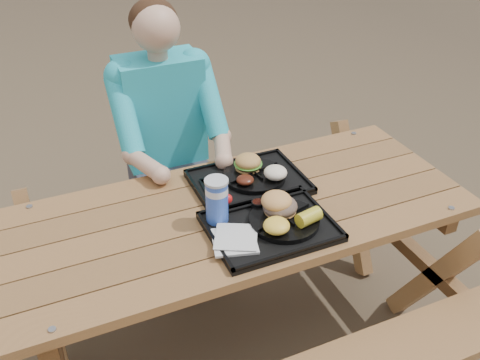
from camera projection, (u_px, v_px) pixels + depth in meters
name	position (u px, v px, depth m)	size (l,w,h in m)	color
ground	(240.00, 338.00, 2.49)	(60.00, 60.00, 0.00)	#999999
picnic_table	(240.00, 279.00, 2.28)	(1.80, 1.49, 0.75)	#999999
tray_near	(270.00, 227.00, 1.96)	(0.45, 0.35, 0.02)	black
tray_far	(249.00, 183.00, 2.21)	(0.45, 0.35, 0.02)	black
plate_near	(284.00, 220.00, 1.96)	(0.26, 0.26, 0.02)	black
plate_far	(254.00, 176.00, 2.22)	(0.26, 0.26, 0.02)	black
napkin_stack	(235.00, 240.00, 1.87)	(0.15, 0.15, 0.02)	silver
soda_cup	(217.00, 201.00, 1.94)	(0.08, 0.08, 0.17)	blue
condiment_bbq	(258.00, 205.00, 2.03)	(0.05, 0.05, 0.03)	black
condiment_mustard	(272.00, 199.00, 2.07)	(0.05, 0.05, 0.03)	yellow
sandwich	(281.00, 198.00, 1.95)	(0.12, 0.12, 0.13)	#DE964E
mac_cheese	(277.00, 226.00, 1.88)	(0.10, 0.10, 0.05)	yellow
corn_cob	(309.00, 217.00, 1.92)	(0.09, 0.09, 0.05)	gold
cutlery_far	(210.00, 187.00, 2.16)	(0.03, 0.15, 0.01)	black
burger	(248.00, 158.00, 2.22)	(0.11, 0.11, 0.10)	#C18944
baked_beans	(245.00, 180.00, 2.14)	(0.07, 0.07, 0.03)	#4E1C0F
potato_salad	(275.00, 173.00, 2.17)	(0.10, 0.10, 0.05)	white
diner	(166.00, 153.00, 2.65)	(0.48, 0.84, 1.28)	#1A8CBC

